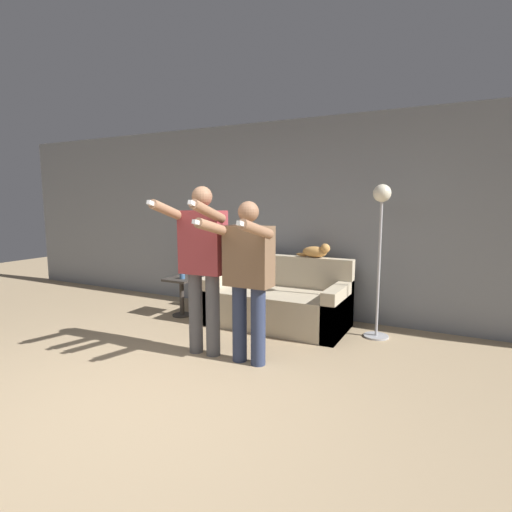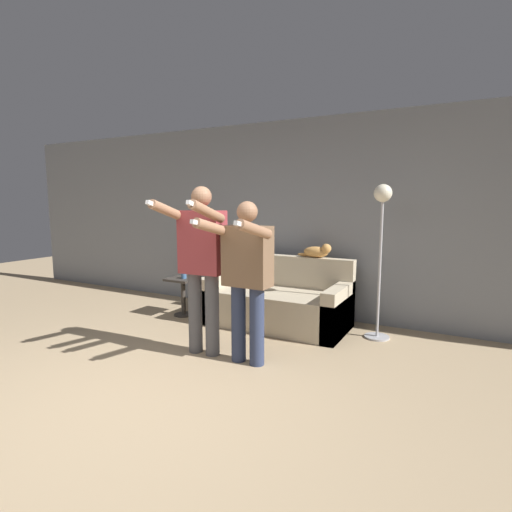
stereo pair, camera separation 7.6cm
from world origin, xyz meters
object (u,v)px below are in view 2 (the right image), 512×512
object	(u,v)px
person_right	(246,271)
floor_lamp	(382,226)
cup	(184,276)
cat	(318,251)
couch	(276,303)
side_table	(183,289)
person_left	(202,258)

from	to	relation	value
person_right	floor_lamp	size ratio (longest dim) A/B	0.89
cup	cat	bearing A→B (deg)	18.98
cup	floor_lamp	bearing A→B (deg)	7.93
couch	side_table	bearing A→B (deg)	-169.95
person_right	cat	bearing A→B (deg)	85.48
couch	person_right	world-z (taller)	person_right
person_right	cup	distance (m)	1.84
couch	floor_lamp	distance (m)	1.58
person_right	person_left	bearing A→B (deg)	-179.47
couch	person_left	bearing A→B (deg)	-100.91
side_table	person_right	bearing A→B (deg)	-32.86
floor_lamp	cup	distance (m)	2.59
side_table	cup	bearing A→B (deg)	-33.16
couch	person_left	distance (m)	1.44
floor_lamp	side_table	bearing A→B (deg)	-172.70
person_left	cup	bearing A→B (deg)	132.95
person_left	cat	size ratio (longest dim) A/B	3.74
person_right	side_table	size ratio (longest dim) A/B	2.98
side_table	cat	bearing A→B (deg)	17.91
cat	side_table	world-z (taller)	cat
couch	person_right	distance (m)	1.40
floor_lamp	cup	size ratio (longest dim) A/B	22.76
person_right	side_table	xyz separation A→B (m)	(-1.55, 1.00, -0.53)
cat	floor_lamp	world-z (taller)	floor_lamp
floor_lamp	person_left	bearing A→B (deg)	-137.83
cup	person_left	bearing A→B (deg)	-44.11
person_right	side_table	bearing A→B (deg)	147.90
cat	floor_lamp	xyz separation A→B (m)	(0.81, -0.23, 0.35)
person_left	person_right	xyz separation A→B (m)	(0.51, -0.00, -0.09)
person_left	cup	xyz separation A→B (m)	(-1.01, 0.98, -0.43)
person_right	floor_lamp	bearing A→B (deg)	55.08
person_left	person_right	world-z (taller)	person_left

